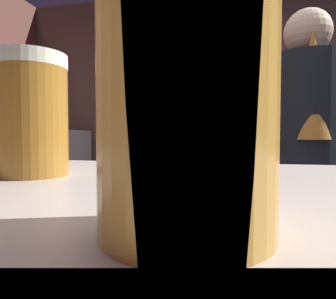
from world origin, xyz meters
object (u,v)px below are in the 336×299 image
(bottle_vinegar, at_px, (210,132))
(pint_glass_far, at_px, (32,116))
(pint_glass_near, at_px, (186,79))
(mini_fridge, at_px, (56,182))
(mixing_bowl, at_px, (187,156))
(bottle_soy, at_px, (251,129))
(bartender, at_px, (306,158))

(bottle_vinegar, bearing_deg, pint_glass_far, -88.93)
(pint_glass_near, height_order, pint_glass_far, pint_glass_near)
(mini_fridge, xyz_separation_m, mixing_bowl, (1.64, -0.98, 0.38))
(pint_glass_far, bearing_deg, bottle_soy, 82.84)
(bottle_soy, bearing_deg, bottle_vinegar, 160.14)
(mini_fridge, xyz_separation_m, bartender, (2.29, -1.45, 0.41))
(bartender, bearing_deg, mixing_bowl, 53.33)
(mixing_bowl, height_order, pint_glass_near, pint_glass_near)
(mini_fridge, bearing_deg, bottle_vinegar, 8.59)
(pint_glass_near, height_order, bottle_vinegar, bottle_vinegar)
(mini_fridge, height_order, bartender, bartender)
(pint_glass_far, bearing_deg, bartender, 67.05)
(bartender, bearing_deg, pint_glass_far, 156.18)
(mixing_bowl, bearing_deg, bottle_soy, 66.93)
(pint_glass_far, height_order, bottle_vinegar, bottle_vinegar)
(mixing_bowl, height_order, pint_glass_far, pint_glass_far)
(mini_fridge, bearing_deg, pint_glass_near, -56.25)
(bartender, relative_size, bottle_vinegar, 8.56)
(pint_glass_near, distance_m, pint_glass_far, 0.25)
(mini_fridge, distance_m, bartender, 2.74)
(bartender, xyz_separation_m, bottle_soy, (-0.19, 1.56, 0.18))
(bottle_soy, bearing_deg, mini_fridge, -177.13)
(pint_glass_far, bearing_deg, mixing_bowl, 93.43)
(pint_glass_near, distance_m, bottle_soy, 3.01)
(bartender, height_order, pint_glass_far, bartender)
(mixing_bowl, height_order, bottle_vinegar, bottle_vinegar)
(bottle_soy, bearing_deg, pint_glass_near, -93.08)
(bottle_soy, xyz_separation_m, bottle_vinegar, (-0.41, 0.15, -0.02))
(bartender, distance_m, bottle_vinegar, 1.82)
(bottle_vinegar, bearing_deg, mini_fridge, -171.41)
(mixing_bowl, relative_size, pint_glass_near, 1.33)
(mixing_bowl, relative_size, bottle_soy, 0.71)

